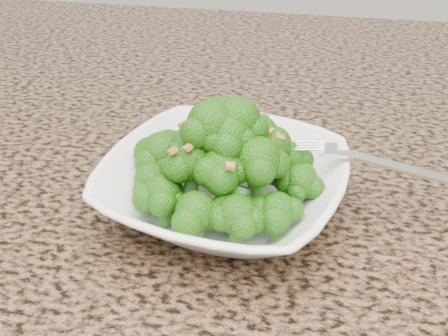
# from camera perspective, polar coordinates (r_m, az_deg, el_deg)

# --- Properties ---
(granite_counter) EXTENTS (1.64, 1.04, 0.03)m
(granite_counter) POSITION_cam_1_polar(r_m,az_deg,el_deg) (0.68, -9.17, 1.68)
(granite_counter) COLOR brown
(granite_counter) RESTS_ON cabinet
(bowl) EXTENTS (0.27, 0.27, 0.06)m
(bowl) POSITION_cam_1_polar(r_m,az_deg,el_deg) (0.53, -0.00, -2.01)
(bowl) COLOR white
(bowl) RESTS_ON granite_counter
(broccoli_pile) EXTENTS (0.20, 0.20, 0.07)m
(broccoli_pile) POSITION_cam_1_polar(r_m,az_deg,el_deg) (0.50, 0.00, 4.13)
(broccoli_pile) COLOR #21660B
(broccoli_pile) RESTS_ON bowl
(garlic_topping) EXTENTS (0.12, 0.12, 0.01)m
(garlic_topping) POSITION_cam_1_polar(r_m,az_deg,el_deg) (0.48, -0.00, 8.36)
(garlic_topping) COLOR #BC792E
(garlic_topping) RESTS_ON broccoli_pile
(fork) EXTENTS (0.17, 0.03, 0.01)m
(fork) POSITION_cam_1_polar(r_m,az_deg,el_deg) (0.53, 12.77, 1.32)
(fork) COLOR silver
(fork) RESTS_ON bowl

